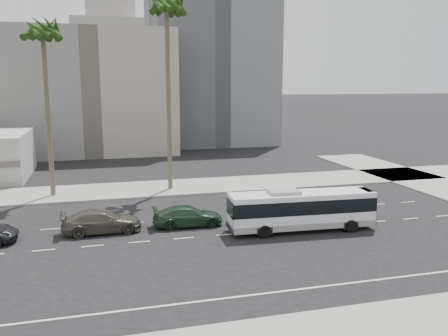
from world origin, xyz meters
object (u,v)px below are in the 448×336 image
object	(u,v)px
palm_near	(167,10)
palm_mid	(43,36)
city_bus	(301,209)
car_a	(188,216)
car_b	(102,221)

from	to	relation	value
palm_near	palm_mid	world-z (taller)	palm_near
city_bus	palm_near	size ratio (longest dim) A/B	0.56
car_a	palm_mid	distance (m)	21.14
city_bus	car_b	world-z (taller)	city_bus
city_bus	palm_mid	size ratio (longest dim) A/B	0.66
city_bus	car_b	size ratio (longest dim) A/B	1.91
palm_mid	car_a	bearing A→B (deg)	-49.37
car_b	palm_mid	size ratio (longest dim) A/B	0.34
car_a	palm_mid	xyz separation A→B (m)	(-10.44, 12.17, 13.78)
city_bus	palm_near	world-z (taller)	palm_near
palm_near	car_a	bearing A→B (deg)	-92.51
car_a	car_b	world-z (taller)	car_b
car_b	palm_mid	bearing A→B (deg)	17.46
car_a	car_b	bearing A→B (deg)	90.74
car_a	palm_mid	size ratio (longest dim) A/B	0.32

